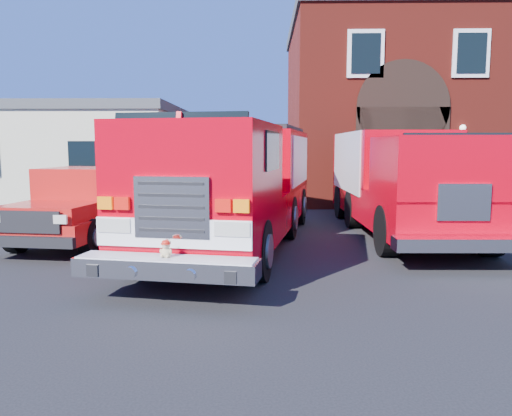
{
  "coord_description": "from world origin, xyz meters",
  "views": [
    {
      "loc": [
        0.17,
        -10.69,
        2.46
      ],
      "look_at": [
        0.0,
        -1.2,
        1.3
      ],
      "focal_mm": 35.0,
      "sensor_mm": 36.0,
      "label": 1
    }
  ],
  "objects_px": {
    "fire_station": "(447,110)",
    "side_building": "(72,153)",
    "fire_engine": "(238,182)",
    "secondary_truck": "(402,178)",
    "pickup_truck": "(91,205)"
  },
  "relations": [
    {
      "from": "side_building",
      "to": "pickup_truck",
      "type": "distance_m",
      "value": 11.51
    },
    {
      "from": "fire_station",
      "to": "side_building",
      "type": "height_order",
      "value": "fire_station"
    },
    {
      "from": "fire_station",
      "to": "pickup_truck",
      "type": "relative_size",
      "value": 2.49
    },
    {
      "from": "fire_engine",
      "to": "secondary_truck",
      "type": "xyz_separation_m",
      "value": [
        4.56,
        1.76,
        -0.0
      ]
    },
    {
      "from": "fire_station",
      "to": "pickup_truck",
      "type": "bearing_deg",
      "value": -139.55
    },
    {
      "from": "fire_station",
      "to": "secondary_truck",
      "type": "xyz_separation_m",
      "value": [
        -4.93,
        -10.45,
        -2.67
      ]
    },
    {
      "from": "fire_station",
      "to": "pickup_truck",
      "type": "distance_m",
      "value": 18.03
    },
    {
      "from": "side_building",
      "to": "secondary_truck",
      "type": "bearing_deg",
      "value": -35.92
    },
    {
      "from": "side_building",
      "to": "fire_engine",
      "type": "bearing_deg",
      "value": -52.85
    },
    {
      "from": "pickup_truck",
      "to": "secondary_truck",
      "type": "bearing_deg",
      "value": 6.99
    },
    {
      "from": "fire_station",
      "to": "fire_engine",
      "type": "bearing_deg",
      "value": -127.85
    },
    {
      "from": "side_building",
      "to": "pickup_truck",
      "type": "height_order",
      "value": "side_building"
    },
    {
      "from": "secondary_truck",
      "to": "fire_station",
      "type": "bearing_deg",
      "value": 64.73
    },
    {
      "from": "fire_engine",
      "to": "side_building",
      "type": "bearing_deg",
      "value": 127.15
    },
    {
      "from": "side_building",
      "to": "fire_engine",
      "type": "relative_size",
      "value": 0.99
    }
  ]
}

